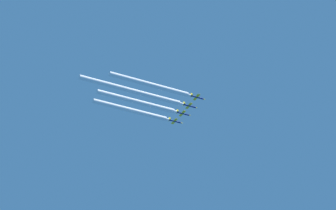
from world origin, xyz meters
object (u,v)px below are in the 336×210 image
Objects in this scene: jet_far_left at (175,121)px; jet_inner_right at (198,97)px; jet_inner_left at (183,114)px; jet_center at (190,106)px.

jet_far_left is 33.14m from jet_inner_right.
jet_inner_right is (21.67, 0.07, 0.15)m from jet_inner_left.
jet_center is 1.00× the size of jet_inner_right.
jet_inner_right is (33.13, 0.69, 0.07)m from jet_far_left.
jet_inner_right is (11.08, 0.21, 0.26)m from jet_center.
jet_center is 11.08m from jet_inner_right.
jet_far_left is 11.48m from jet_inner_left.
jet_inner_right is at bearing 1.07° from jet_center.
jet_center is (10.59, -0.13, -0.11)m from jet_inner_left.
jet_inner_right is at bearing 1.19° from jet_far_left.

